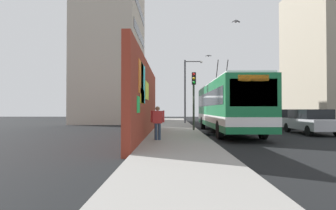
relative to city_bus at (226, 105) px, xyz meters
name	(u,v)px	position (x,y,z in m)	size (l,w,h in m)	color
ground_plane	(198,131)	(1.42, 1.80, -1.87)	(80.00, 80.00, 0.00)	black
sidewalk_slab	(175,130)	(1.42, 3.40, -1.79)	(48.00, 3.20, 0.15)	gray
graffiti_wall	(146,100)	(-2.97, 5.15, 0.22)	(13.27, 0.32, 4.16)	maroon
building_far_left	(113,48)	(15.22, 11.00, 7.34)	(12.32, 6.74, 18.40)	#B2A899
building_far_right	(324,53)	(15.34, -15.20, 6.71)	(11.98, 6.34, 17.15)	#9E937F
city_bus	(226,105)	(0.00, 0.00, 0.00)	(11.98, 2.56, 5.14)	#19723F
parked_car_silver	(310,121)	(-0.73, -5.20, -1.03)	(4.42, 1.89, 1.58)	#B7B7BC
parked_car_black	(275,118)	(5.20, -5.20, -1.03)	(4.61, 1.93, 1.58)	black
parked_car_white	(252,116)	(11.64, -5.20, -1.03)	(4.06, 1.76, 1.58)	white
pedestrian_near_wall	(158,120)	(-5.50, 4.34, -0.81)	(0.22, 0.64, 1.57)	#2D3F59
traffic_light	(194,91)	(0.50, 2.15, 0.99)	(0.49, 0.28, 4.00)	#2D382D
street_lamp	(187,87)	(10.42, 2.03, 2.13)	(0.44, 1.96, 6.66)	#4C4C51
flying_pigeons	(229,14)	(0.53, -0.32, 6.35)	(8.73, 1.96, 3.33)	slate
curbside_puddle	(211,135)	(-1.18, 1.20, -1.86)	(2.16, 2.16, 0.00)	black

